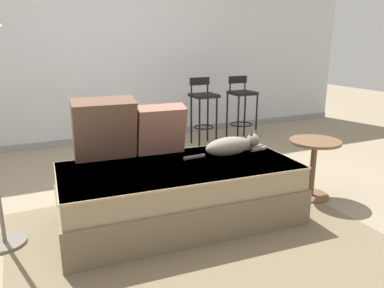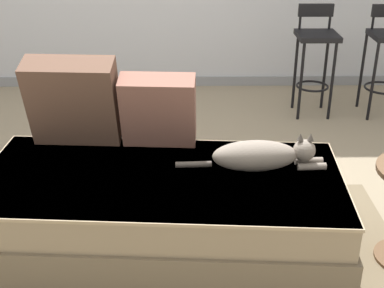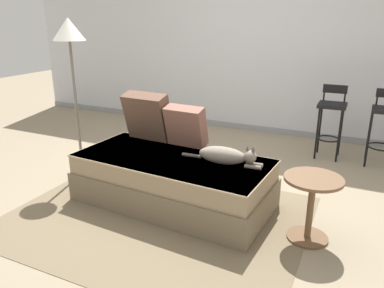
{
  "view_description": "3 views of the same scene",
  "coord_description": "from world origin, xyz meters",
  "px_view_note": "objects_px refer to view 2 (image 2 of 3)",
  "views": [
    {
      "loc": [
        -1.05,
        -2.85,
        1.36
      ],
      "look_at": [
        0.15,
        -0.3,
        0.57
      ],
      "focal_mm": 35.0,
      "sensor_mm": 36.0,
      "label": 1
    },
    {
      "loc": [
        0.12,
        -2.67,
        1.71
      ],
      "look_at": [
        0.15,
        -0.3,
        0.57
      ],
      "focal_mm": 50.0,
      "sensor_mm": 36.0,
      "label": 2
    },
    {
      "loc": [
        1.51,
        -3.18,
        1.66
      ],
      "look_at": [
        0.15,
        -0.3,
        0.57
      ],
      "focal_mm": 35.0,
      "sensor_mm": 36.0,
      "label": 3
    }
  ],
  "objects_px": {
    "couch": "(162,214)",
    "bar_stool_near_window": "(316,49)",
    "throw_pillow_middle": "(158,110)",
    "cat": "(261,155)",
    "throw_pillow_corner": "(74,101)"
  },
  "relations": [
    {
      "from": "couch",
      "to": "bar_stool_near_window",
      "type": "distance_m",
      "value": 2.25
    },
    {
      "from": "throw_pillow_middle",
      "to": "cat",
      "type": "height_order",
      "value": "throw_pillow_middle"
    },
    {
      "from": "throw_pillow_middle",
      "to": "cat",
      "type": "distance_m",
      "value": 0.59
    },
    {
      "from": "throw_pillow_corner",
      "to": "cat",
      "type": "distance_m",
      "value": 1.02
    },
    {
      "from": "throw_pillow_corner",
      "to": "bar_stool_near_window",
      "type": "distance_m",
      "value": 2.25
    },
    {
      "from": "couch",
      "to": "cat",
      "type": "relative_size",
      "value": 2.47
    },
    {
      "from": "throw_pillow_middle",
      "to": "bar_stool_near_window",
      "type": "relative_size",
      "value": 0.46
    },
    {
      "from": "couch",
      "to": "throw_pillow_middle",
      "type": "bearing_deg",
      "value": 94.05
    },
    {
      "from": "bar_stool_near_window",
      "to": "throw_pillow_middle",
      "type": "bearing_deg",
      "value": -127.02
    },
    {
      "from": "throw_pillow_corner",
      "to": "cat",
      "type": "xyz_separation_m",
      "value": [
        0.96,
        -0.3,
        -0.17
      ]
    },
    {
      "from": "couch",
      "to": "bar_stool_near_window",
      "type": "height_order",
      "value": "bar_stool_near_window"
    },
    {
      "from": "throw_pillow_middle",
      "to": "bar_stool_near_window",
      "type": "bearing_deg",
      "value": 52.98
    },
    {
      "from": "throw_pillow_corner",
      "to": "cat",
      "type": "relative_size",
      "value": 0.66
    },
    {
      "from": "cat",
      "to": "bar_stool_near_window",
      "type": "height_order",
      "value": "bar_stool_near_window"
    },
    {
      "from": "bar_stool_near_window",
      "to": "throw_pillow_corner",
      "type": "bearing_deg",
      "value": -136.59
    }
  ]
}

